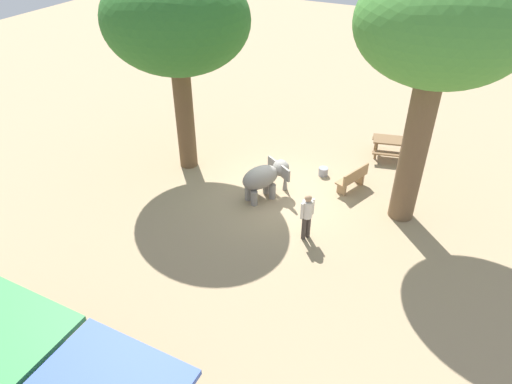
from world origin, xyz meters
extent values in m
plane|color=tan|center=(0.00, 0.00, 0.00)|extent=(60.00, 60.00, 0.00)
cylinder|color=gray|center=(0.39, 0.07, 0.28)|extent=(0.24, 0.24, 0.55)
cylinder|color=gray|center=(0.06, 0.26, 0.28)|extent=(0.24, 0.24, 0.55)
cylinder|color=gray|center=(0.78, 0.72, 0.28)|extent=(0.24, 0.24, 0.55)
cylinder|color=gray|center=(0.44, 0.92, 0.28)|extent=(0.24, 0.24, 0.55)
ellipsoid|color=gray|center=(0.42, 0.49, 0.89)|extent=(1.31, 1.55, 0.83)
sphere|color=gray|center=(-0.02, -0.24, 0.99)|extent=(0.59, 0.59, 0.59)
cone|color=gray|center=(-0.13, -0.43, 0.47)|extent=(0.18, 0.18, 0.93)
cube|color=gray|center=(0.36, -0.36, 0.99)|extent=(0.45, 0.31, 0.44)
cube|color=gray|center=(-0.31, 0.03, 0.99)|extent=(0.45, 0.31, 0.44)
cylinder|color=#3F3833|center=(-1.76, 1.85, 0.41)|extent=(0.14, 0.14, 0.82)
cylinder|color=#3F3833|center=(-1.85, 1.70, 0.41)|extent=(0.14, 0.14, 0.82)
cylinder|color=silver|center=(-1.80, 1.77, 1.11)|extent=(0.32, 0.32, 0.58)
sphere|color=tan|center=(-1.80, 1.77, 1.51)|extent=(0.22, 0.22, 0.22)
cylinder|color=silver|center=(-1.70, 1.96, 1.12)|extent=(0.09, 0.09, 0.55)
cylinder|color=silver|center=(-1.91, 1.59, 1.12)|extent=(0.09, 0.09, 0.55)
cylinder|color=brown|center=(-4.23, -0.75, 2.49)|extent=(0.81, 0.81, 4.98)
ellipsoid|color=#478C38|center=(-4.23, -0.75, 6.24)|extent=(4.66, 4.27, 3.30)
cylinder|color=brown|center=(3.98, -0.36, 2.09)|extent=(0.68, 0.68, 4.18)
ellipsoid|color=#2D6B28|center=(3.98, -0.36, 5.56)|extent=(5.08, 4.66, 3.60)
cube|color=#9E7A51|center=(-2.24, -1.55, 0.45)|extent=(0.86, 1.45, 0.06)
cube|color=#9E7A51|center=(-2.40, -1.50, 0.68)|extent=(0.55, 1.33, 0.40)
cube|color=#9E7A51|center=(-2.06, -1.06, 0.21)|extent=(0.37, 0.20, 0.42)
cube|color=#9E7A51|center=(-2.42, -2.05, 0.21)|extent=(0.37, 0.20, 0.42)
cube|color=brown|center=(-2.99, -4.55, 0.75)|extent=(1.65, 1.15, 0.06)
cylinder|color=brown|center=(-2.49, -4.09, 0.36)|extent=(0.10, 0.10, 0.72)
cylinder|color=brown|center=(-2.33, -4.71, 0.36)|extent=(0.10, 0.10, 0.72)
cylinder|color=brown|center=(-3.65, -4.39, 0.36)|extent=(0.10, 0.10, 0.72)
cylinder|color=brown|center=(-3.49, -5.01, 0.36)|extent=(0.10, 0.10, 0.72)
cube|color=brown|center=(-3.15, -3.95, 0.44)|extent=(1.51, 0.61, 0.05)
cube|color=brown|center=(-2.84, -5.15, 0.44)|extent=(1.51, 0.61, 0.05)
cylinder|color=gray|center=(2.26, 9.14, 1.20)|extent=(0.10, 0.10, 2.40)
cylinder|color=gray|center=(0.46, 9.14, 1.20)|extent=(0.10, 0.10, 2.40)
cylinder|color=gray|center=(-1.04, -1.98, 0.16)|extent=(0.36, 0.36, 0.32)
camera|label=1|loc=(-5.45, 12.54, 9.42)|focal=32.42mm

